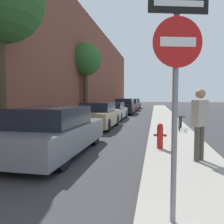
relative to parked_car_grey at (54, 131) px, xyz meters
name	(u,v)px	position (x,y,z in m)	size (l,w,h in m)	color
ground_plane	(127,119)	(0.82, 10.75, -0.68)	(120.00, 120.00, 0.00)	#333335
sidewalk_left	(91,118)	(-2.08, 10.75, -0.62)	(2.00, 52.00, 0.12)	#9E998E
sidewalk_right	(165,119)	(3.72, 10.75, -0.62)	(2.00, 52.00, 0.12)	#9E998E
building_facade_left	(74,60)	(-3.43, 10.75, 3.93)	(0.70, 52.00, 9.21)	brown
parked_car_grey	(54,131)	(0.00, 0.00, 0.00)	(1.92, 4.51, 1.41)	black
parked_car_champagne	(99,116)	(-0.06, 5.61, 0.00)	(1.70, 4.05, 1.40)	black
parked_car_silver	(113,111)	(-0.18, 10.28, -0.06)	(1.73, 4.04, 1.31)	black
parked_car_black	(125,107)	(0.00, 15.72, 0.06)	(1.80, 4.27, 1.55)	black
parked_car_maroon	(131,105)	(-0.06, 21.28, 0.01)	(1.79, 4.02, 1.46)	black
parked_car_teal	(134,104)	(-0.13, 26.83, 0.02)	(1.77, 4.15, 1.46)	black
street_tree_far	(85,60)	(-2.70, 11.36, 4.01)	(2.67, 2.67, 5.99)	#423323
fire_hydrant	(160,136)	(3.13, 0.80, -0.16)	(0.40, 0.18, 0.78)	red
traffic_sign_post	(176,75)	(3.21, -3.26, 1.29)	(0.70, 0.21, 2.78)	gray
pedestrian	(200,120)	(4.05, -0.33, 0.47)	(0.44, 0.44, 1.78)	#4C473D
bicycle	(180,123)	(4.18, 5.04, -0.22)	(0.46, 1.59, 0.66)	black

